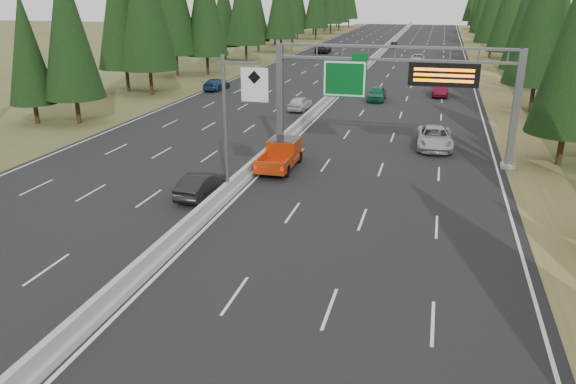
{
  "coord_description": "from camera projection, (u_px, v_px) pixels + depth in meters",
  "views": [
    {
      "loc": [
        11.19,
        -3.53,
        11.25
      ],
      "look_at": [
        4.93,
        20.0,
        2.52
      ],
      "focal_mm": 35.0,
      "sensor_mm": 36.0,
      "label": 1
    }
  ],
  "objects": [
    {
      "name": "car_ahead_dkred",
      "position": [
        440.0,
        89.0,
        63.34
      ],
      "size": [
        1.83,
        5.01,
        1.64
      ],
      "primitive_type": "imported",
      "rotation": [
        0.0,
        0.0,
        0.02
      ],
      "color": "#530B1D",
      "rests_on": "road"
    },
    {
      "name": "car_onc_near",
      "position": [
        201.0,
        185.0,
        32.22
      ],
      "size": [
        1.64,
        4.26,
        1.38
      ],
      "primitive_type": "imported",
      "rotation": [
        0.0,
        0.0,
        3.1
      ],
      "color": "black",
      "rests_on": "road"
    },
    {
      "name": "shoulder_right",
      "position": [
        488.0,
        77.0,
        78.18
      ],
      "size": [
        3.6,
        260.0,
        0.06
      ],
      "primitive_type": "cube",
      "color": "olive",
      "rests_on": "ground"
    },
    {
      "name": "car_ahead_far",
      "position": [
        393.0,
        45.0,
        117.1
      ],
      "size": [
        1.61,
        3.96,
        1.35
      ],
      "primitive_type": "imported",
      "rotation": [
        0.0,
        0.0,
        0.0
      ],
      "color": "black",
      "rests_on": "road"
    },
    {
      "name": "road",
      "position": [
        360.0,
        72.0,
        82.48
      ],
      "size": [
        32.0,
        260.0,
        0.08
      ],
      "primitive_type": "cube",
      "color": "black",
      "rests_on": "ground"
    },
    {
      "name": "tree_row_left",
      "position": [
        188.0,
        5.0,
        74.12
      ],
      "size": [
        12.07,
        239.08,
        18.92
      ],
      "color": "black",
      "rests_on": "ground"
    },
    {
      "name": "tree_row_right",
      "position": [
        541.0,
        7.0,
        66.99
      ],
      "size": [
        11.36,
        241.57,
        18.96
      ],
      "color": "black",
      "rests_on": "ground"
    },
    {
      "name": "car_ahead_dkgrey",
      "position": [
        429.0,
        72.0,
        77.14
      ],
      "size": [
        2.43,
        5.15,
        1.45
      ],
      "primitive_type": "imported",
      "rotation": [
        0.0,
        0.0,
        -0.08
      ],
      "color": "black",
      "rests_on": "road"
    },
    {
      "name": "car_onc_white",
      "position": [
        300.0,
        103.0,
        55.7
      ],
      "size": [
        2.0,
        4.17,
        1.37
      ],
      "primitive_type": "imported",
      "rotation": [
        0.0,
        0.0,
        3.05
      ],
      "color": "silver",
      "rests_on": "road"
    },
    {
      "name": "silver_minivan",
      "position": [
        435.0,
        138.0,
        42.22
      ],
      "size": [
        2.87,
        5.75,
        1.56
      ],
      "primitive_type": "imported",
      "rotation": [
        0.0,
        0.0,
        0.05
      ],
      "color": "#AEAFB3",
      "rests_on": "road"
    },
    {
      "name": "car_ahead_white",
      "position": [
        418.0,
        58.0,
        93.05
      ],
      "size": [
        2.47,
        4.97,
        1.36
      ],
      "primitive_type": "imported",
      "rotation": [
        0.0,
        0.0,
        0.04
      ],
      "color": "#B8B8B8",
      "rests_on": "road"
    },
    {
      "name": "median_barrier",
      "position": [
        360.0,
        70.0,
        82.35
      ],
      "size": [
        0.7,
        260.0,
        0.85
      ],
      "color": "#9C9C96",
      "rests_on": "road"
    },
    {
      "name": "hov_sign_pole",
      "position": [
        235.0,
        118.0,
        30.69
      ],
      "size": [
        2.8,
        0.5,
        8.0
      ],
      "color": "slate",
      "rests_on": "road"
    },
    {
      "name": "sign_gantry",
      "position": [
        403.0,
        86.0,
        37.51
      ],
      "size": [
        16.75,
        0.98,
        7.8
      ],
      "color": "slate",
      "rests_on": "road"
    },
    {
      "name": "shoulder_left",
      "position": [
        246.0,
        68.0,
        86.79
      ],
      "size": [
        3.6,
        260.0,
        0.06
      ],
      "primitive_type": "cube",
      "color": "#454D24",
      "rests_on": "ground"
    },
    {
      "name": "car_ahead_green",
      "position": [
        377.0,
        93.0,
        60.67
      ],
      "size": [
        1.86,
        4.46,
        1.51
      ],
      "primitive_type": "imported",
      "rotation": [
        0.0,
        0.0,
        0.02
      ],
      "color": "#155F3B",
      "rests_on": "road"
    },
    {
      "name": "red_pickup",
      "position": [
        282.0,
        152.0,
        37.6
      ],
      "size": [
        2.01,
        5.63,
        1.83
      ],
      "color": "black",
      "rests_on": "road"
    },
    {
      "name": "car_onc_far",
      "position": [
        323.0,
        48.0,
        107.87
      ],
      "size": [
        3.06,
        5.96,
        1.61
      ],
      "primitive_type": "imported",
      "rotation": [
        0.0,
        0.0,
        3.21
      ],
      "color": "black",
      "rests_on": "road"
    },
    {
      "name": "car_onc_blue",
      "position": [
        216.0,
        84.0,
        67.16
      ],
      "size": [
        2.13,
        4.79,
        1.36
      ],
      "primitive_type": "imported",
      "rotation": [
        0.0,
        0.0,
        3.1
      ],
      "color": "navy",
      "rests_on": "road"
    }
  ]
}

